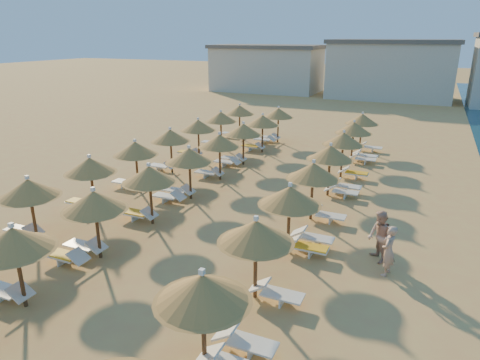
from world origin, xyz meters
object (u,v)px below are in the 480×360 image
at_px(parasol_row_east, 302,183).
at_px(parasol_row_west, 171,165).
at_px(beachgoer_a, 389,251).
at_px(beachgoer_b, 380,237).

relative_size(parasol_row_east, parasol_row_west, 1.00).
bearing_deg(parasol_row_east, beachgoer_a, -27.32).
bearing_deg(parasol_row_east, parasol_row_west, 180.00).
height_order(parasol_row_east, beachgoer_b, parasol_row_east).
bearing_deg(beachgoer_a, parasol_row_west, -89.62).
height_order(parasol_row_west, beachgoer_b, parasol_row_west).
relative_size(parasol_row_west, beachgoer_a, 17.70).
height_order(parasol_row_east, beachgoer_a, parasol_row_east).
distance_m(parasol_row_east, parasol_row_west, 6.16).
distance_m(parasol_row_east, beachgoer_b, 3.58).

